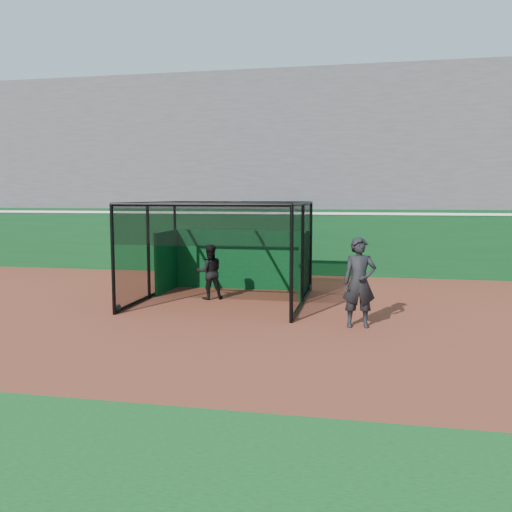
# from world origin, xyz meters

# --- Properties ---
(ground) EXTENTS (120.00, 120.00, 0.00)m
(ground) POSITION_xyz_m (0.00, 0.00, 0.00)
(ground) COLOR brown
(ground) RESTS_ON ground
(outfield_wall) EXTENTS (50.00, 0.50, 2.50)m
(outfield_wall) POSITION_xyz_m (0.00, 8.50, 1.29)
(outfield_wall) COLOR #0A3A16
(outfield_wall) RESTS_ON ground
(grandstand) EXTENTS (50.00, 7.85, 8.95)m
(grandstand) POSITION_xyz_m (0.00, 12.27, 4.48)
(grandstand) COLOR #4C4C4F
(grandstand) RESTS_ON ground
(batting_cage) EXTENTS (4.60, 4.64, 2.79)m
(batting_cage) POSITION_xyz_m (-0.82, 2.73, 1.39)
(batting_cage) COLOR black
(batting_cage) RESTS_ON ground
(batter) EXTENTS (0.97, 0.89, 1.60)m
(batter) POSITION_xyz_m (-1.30, 2.95, 0.80)
(batter) COLOR black
(batter) RESTS_ON ground
(on_deck_player) EXTENTS (0.82, 0.60, 2.06)m
(on_deck_player) POSITION_xyz_m (3.00, 0.35, 1.03)
(on_deck_player) COLOR black
(on_deck_player) RESTS_ON ground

